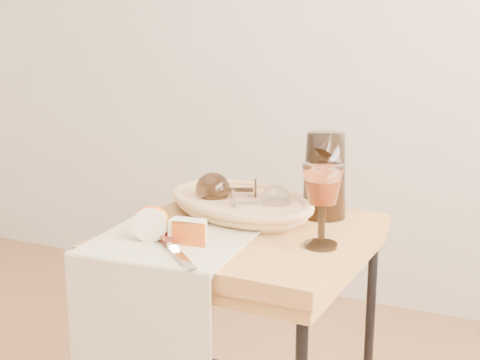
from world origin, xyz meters
The scene contains 9 objects.
tea_towel centered at (0.40, 0.38, 0.69)m, with size 0.32×0.29×0.01m, color beige.
bread_basket centered at (0.45, 0.64, 0.71)m, with size 0.37×0.25×0.05m, color #AD723F, non-canonical shape.
goblet_lying_a centered at (0.42, 0.66, 0.74)m, with size 0.14×0.09×0.09m, color #342214, non-canonical shape.
goblet_lying_b centered at (0.50, 0.62, 0.74)m, with size 0.12×0.07×0.07m, color white, non-canonical shape.
pitcher centered at (0.64, 0.71, 0.79)m, with size 0.15×0.23×0.25m, color black, non-canonical shape.
wine_goblet centered at (0.70, 0.49, 0.78)m, with size 0.09×0.09×0.18m, color white, non-canonical shape.
apple_half centered at (0.36, 0.38, 0.73)m, with size 0.08×0.04×0.07m, color #C50008.
apple_wedge centered at (0.44, 0.39, 0.72)m, with size 0.07×0.04×0.05m, color #FEEFCA.
table_knife centered at (0.45, 0.32, 0.70)m, with size 0.22×0.02×0.02m, color silver, non-canonical shape.
Camera 1 is at (1.10, -0.79, 1.16)m, focal length 50.13 mm.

